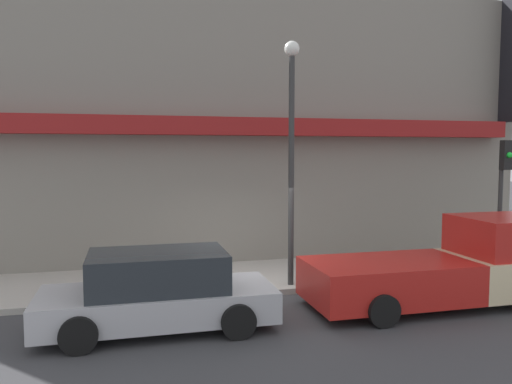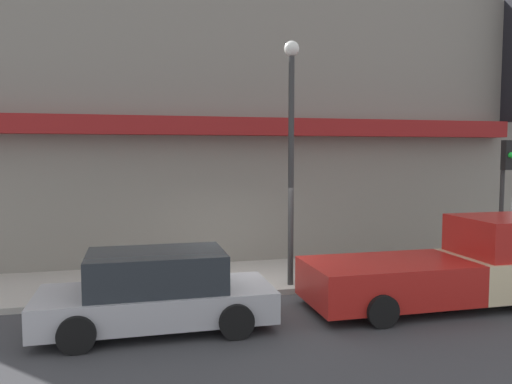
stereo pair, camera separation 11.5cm
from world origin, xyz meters
name	(u,v)px [view 1 (the left image)]	position (x,y,z in m)	size (l,w,h in m)	color
ground_plane	(248,298)	(0.00, 0.00, 0.00)	(80.00, 80.00, 0.00)	#38383A
sidewalk	(234,278)	(0.00, 1.61, 0.07)	(36.00, 3.23, 0.14)	#ADA89E
building	(214,127)	(0.02, 4.70, 4.14)	(19.80, 3.80, 11.21)	gray
pickup_truck	(452,267)	(4.27, -1.54, 0.82)	(5.78, 2.18, 1.90)	beige
parked_car	(158,292)	(-2.11, -1.54, 0.71)	(4.38, 1.99, 1.48)	#ADADB2
fire_hydrant	(100,280)	(-3.30, 0.70, 0.46)	(0.20, 0.20, 0.65)	red
street_lamp	(291,135)	(1.16, 0.38, 3.75)	(0.36, 0.36, 5.81)	#2D2D2D
traffic_light	(503,181)	(7.33, 0.57, 2.57)	(0.28, 0.42, 3.53)	#2D2D2D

